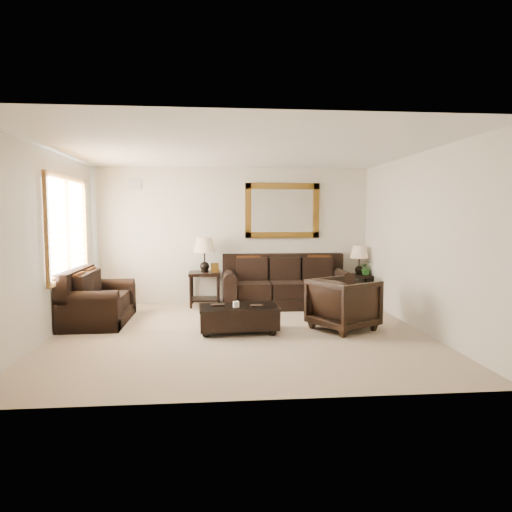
{
  "coord_description": "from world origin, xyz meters",
  "views": [
    {
      "loc": [
        -0.37,
        -6.66,
        1.74
      ],
      "look_at": [
        0.3,
        0.6,
        1.1
      ],
      "focal_mm": 32.0,
      "sensor_mm": 36.0,
      "label": 1
    }
  ],
  "objects": [
    {
      "name": "loveseat",
      "position": [
        -2.32,
        0.92,
        0.32
      ],
      "size": [
        0.93,
        1.57,
        0.88
      ],
      "rotation": [
        0.0,
        0.0,
        1.57
      ],
      "color": "black",
      "rests_on": "room"
    },
    {
      "name": "mirror",
      "position": [
        1.0,
        2.47,
        1.85
      ],
      "size": [
        1.5,
        0.06,
        1.1
      ],
      "color": "#4D300F",
      "rests_on": "room"
    },
    {
      "name": "armchair",
      "position": [
        1.6,
        0.08,
        0.44
      ],
      "size": [
        1.11,
        1.13,
        0.87
      ],
      "primitive_type": "imported",
      "rotation": [
        0.0,
        0.0,
        2.1
      ],
      "color": "black",
      "rests_on": "floor"
    },
    {
      "name": "end_table_left",
      "position": [
        -0.56,
        2.16,
        0.87
      ],
      "size": [
        0.6,
        0.6,
        1.33
      ],
      "color": "black",
      "rests_on": "room"
    },
    {
      "name": "sofa",
      "position": [
        1.0,
        2.02,
        0.36
      ],
      "size": [
        2.42,
        1.04,
        0.99
      ],
      "color": "black",
      "rests_on": "room"
    },
    {
      "name": "coffee_table",
      "position": [
        -0.01,
        0.05,
        0.25
      ],
      "size": [
        1.21,
        0.69,
        0.5
      ],
      "rotation": [
        0.0,
        0.0,
        0.05
      ],
      "color": "black",
      "rests_on": "room"
    },
    {
      "name": "window",
      "position": [
        -2.7,
        0.9,
        1.55
      ],
      "size": [
        0.07,
        1.96,
        1.66
      ],
      "color": "white",
      "rests_on": "room"
    },
    {
      "name": "room",
      "position": [
        0.0,
        0.0,
        1.35
      ],
      "size": [
        5.51,
        5.01,
        2.71
      ],
      "color": "gray",
      "rests_on": "ground"
    },
    {
      "name": "potted_plant",
      "position": [
        2.64,
        2.1,
        0.68
      ],
      "size": [
        0.3,
        0.33,
        0.22
      ],
      "primitive_type": "imported",
      "rotation": [
        0.0,
        0.0,
        -0.19
      ],
      "color": "#20511C",
      "rests_on": "end_table_right"
    },
    {
      "name": "air_vent",
      "position": [
        -1.9,
        2.48,
        2.35
      ],
      "size": [
        0.25,
        0.02,
        0.18
      ],
      "primitive_type": "cube",
      "color": "#999999",
      "rests_on": "room"
    },
    {
      "name": "end_table_right",
      "position": [
        2.53,
        2.2,
        0.75
      ],
      "size": [
        0.52,
        0.52,
        1.15
      ],
      "color": "black",
      "rests_on": "room"
    }
  ]
}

